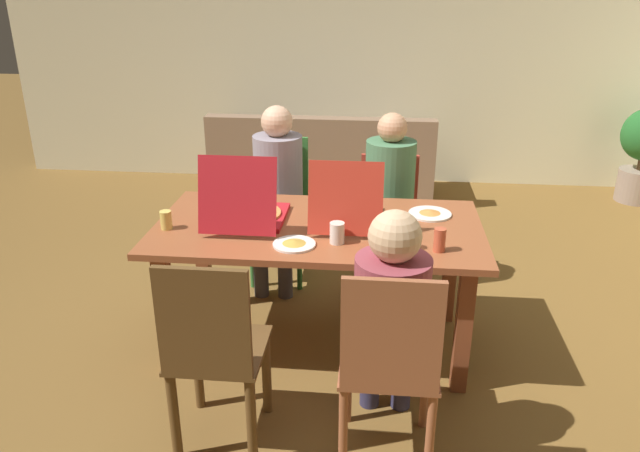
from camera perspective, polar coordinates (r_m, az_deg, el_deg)
The scene contains 19 objects.
ground_plane at distance 3.78m, azimuth -0.16°, elevation -10.77°, with size 20.00×20.00×0.00m, color brown.
back_wall at distance 6.47m, azimuth 2.96°, elevation 16.41°, with size 7.15×0.12×2.79m, color beige.
dining_table at distance 3.46m, azimuth -0.17°, elevation -1.55°, with size 1.82×0.96×0.77m.
chair_0 at distance 2.67m, azimuth 6.45°, elevation -12.46°, with size 0.43×0.41×0.99m.
person_0 at distance 2.71m, azimuth 6.59°, elevation -7.74°, with size 0.32×0.53×1.20m.
chair_1 at distance 4.44m, azimuth -3.60°, elevation 2.40°, with size 0.38×0.45×0.99m.
person_1 at distance 4.23m, azimuth -4.00°, elevation 4.09°, with size 0.34×0.53×1.26m.
chair_2 at distance 4.33m, azimuth 6.34°, elevation 1.10°, with size 0.42×0.45×0.90m.
person_2 at distance 4.11m, azimuth 6.48°, elevation 3.26°, with size 0.33×0.54×1.24m.
chair_3 at distance 2.80m, azimuth -9.81°, elevation -11.51°, with size 0.42×0.43×0.99m.
pizza_box_0 at distance 3.43m, azimuth 2.54°, elevation 1.18°, with size 0.39×0.48×0.40m.
pizza_box_1 at distance 3.47m, azimuth -6.78°, elevation 1.29°, with size 0.41×0.52×0.43m.
plate_0 at distance 3.61m, azimuth 10.16°, elevation 1.17°, with size 0.25×0.25×0.03m.
plate_1 at distance 3.16m, azimuth -2.41°, elevation -1.64°, with size 0.22×0.22×0.03m.
drinking_glass_0 at distance 3.13m, azimuth 11.04°, elevation -1.27°, with size 0.06×0.06×0.12m, color #BE5033.
drinking_glass_1 at distance 3.12m, azimuth 7.90°, elevation -1.18°, with size 0.06×0.06×0.12m, color silver.
drinking_glass_2 at distance 3.45m, azimuth -14.09°, elevation 0.54°, with size 0.06×0.06×0.10m, color #E0C35B.
drinking_glass_3 at distance 3.17m, azimuth 1.60°, elevation -0.65°, with size 0.08×0.08×0.11m, color silver.
couch at distance 6.07m, azimuth 0.24°, elevation 5.48°, with size 2.13×0.79×0.85m.
Camera 1 is at (0.33, -3.14, 2.07)m, focal length 34.48 mm.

